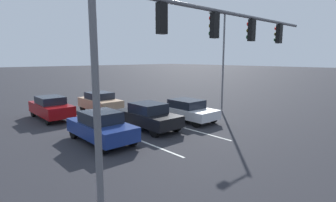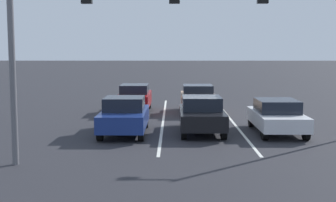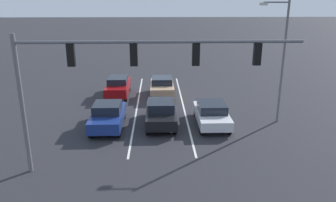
{
  "view_description": "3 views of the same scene",
  "coord_description": "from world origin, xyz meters",
  "px_view_note": "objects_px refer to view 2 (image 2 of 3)",
  "views": [
    {
      "loc": [
        9.37,
        18.72,
        4.22
      ],
      "look_at": [
        0.19,
        8.54,
        1.96
      ],
      "focal_mm": 28.0,
      "sensor_mm": 36.0,
      "label": 1
    },
    {
      "loc": [
        1.24,
        26.57,
        3.6
      ],
      "look_at": [
        1.46,
        5.58,
        1.26
      ],
      "focal_mm": 50.0,
      "sensor_mm": 36.0,
      "label": 2
    },
    {
      "loc": [
        0.21,
        26.15,
        7.72
      ],
      "look_at": [
        -0.46,
        6.22,
        1.46
      ],
      "focal_mm": 35.0,
      "sensor_mm": 36.0,
      "label": 3
    }
  ],
  "objects_px": {
    "car_navy_rightlane_front": "(124,115)",
    "car_tan_midlane_second": "(198,98)",
    "car_maroon_rightlane_second": "(135,98)",
    "traffic_signal_gantry": "(155,5)",
    "car_black_midlane_front": "(202,114)",
    "car_silver_leftlane_front": "(277,116)"
  },
  "relations": [
    {
      "from": "car_navy_rightlane_front",
      "to": "car_tan_midlane_second",
      "type": "bearing_deg",
      "value": -117.18
    },
    {
      "from": "car_maroon_rightlane_second",
      "to": "traffic_signal_gantry",
      "type": "bearing_deg",
      "value": 97.61
    },
    {
      "from": "car_black_midlane_front",
      "to": "car_tan_midlane_second",
      "type": "distance_m",
      "value": 6.37
    },
    {
      "from": "traffic_signal_gantry",
      "to": "car_silver_leftlane_front",
      "type": "bearing_deg",
      "value": -131.78
    },
    {
      "from": "car_tan_midlane_second",
      "to": "traffic_signal_gantry",
      "type": "distance_m",
      "value": 12.93
    },
    {
      "from": "car_maroon_rightlane_second",
      "to": "car_tan_midlane_second",
      "type": "bearing_deg",
      "value": 176.38
    },
    {
      "from": "car_black_midlane_front",
      "to": "car_maroon_rightlane_second",
      "type": "xyz_separation_m",
      "value": [
        3.44,
        -6.6,
        0.02
      ]
    },
    {
      "from": "car_black_midlane_front",
      "to": "car_silver_leftlane_front",
      "type": "bearing_deg",
      "value": 178.23
    },
    {
      "from": "car_silver_leftlane_front",
      "to": "car_tan_midlane_second",
      "type": "distance_m",
      "value": 7.16
    },
    {
      "from": "car_black_midlane_front",
      "to": "car_silver_leftlane_front",
      "type": "xyz_separation_m",
      "value": [
        -3.23,
        0.1,
        -0.05
      ]
    },
    {
      "from": "car_navy_rightlane_front",
      "to": "car_tan_midlane_second",
      "type": "relative_size",
      "value": 1.04
    },
    {
      "from": "car_silver_leftlane_front",
      "to": "car_tan_midlane_second",
      "type": "relative_size",
      "value": 1.06
    },
    {
      "from": "car_black_midlane_front",
      "to": "car_navy_rightlane_front",
      "type": "distance_m",
      "value": 3.33
    },
    {
      "from": "car_black_midlane_front",
      "to": "car_maroon_rightlane_second",
      "type": "bearing_deg",
      "value": -62.45
    },
    {
      "from": "traffic_signal_gantry",
      "to": "car_black_midlane_front",
      "type": "bearing_deg",
      "value": -107.44
    },
    {
      "from": "car_maroon_rightlane_second",
      "to": "car_silver_leftlane_front",
      "type": "bearing_deg",
      "value": 134.87
    },
    {
      "from": "car_silver_leftlane_front",
      "to": "car_navy_rightlane_front",
      "type": "height_order",
      "value": "car_navy_rightlane_front"
    },
    {
      "from": "car_maroon_rightlane_second",
      "to": "car_tan_midlane_second",
      "type": "height_order",
      "value": "car_maroon_rightlane_second"
    },
    {
      "from": "car_navy_rightlane_front",
      "to": "car_tan_midlane_second",
      "type": "height_order",
      "value": "car_navy_rightlane_front"
    },
    {
      "from": "car_tan_midlane_second",
      "to": "traffic_signal_gantry",
      "type": "xyz_separation_m",
      "value": [
        1.97,
        12.1,
        4.11
      ]
    },
    {
      "from": "car_navy_rightlane_front",
      "to": "traffic_signal_gantry",
      "type": "distance_m",
      "value": 6.91
    },
    {
      "from": "traffic_signal_gantry",
      "to": "car_maroon_rightlane_second",
      "type": "bearing_deg",
      "value": -82.39
    }
  ]
}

